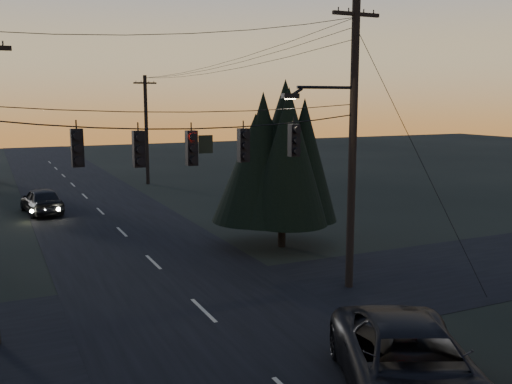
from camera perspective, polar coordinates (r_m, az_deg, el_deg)
name	(u,v)px	position (r m, az deg, el deg)	size (l,w,h in m)	color
main_road	(131,241)	(27.68, -12.39, -4.79)	(8.00, 120.00, 0.02)	black
cross_road	(203,311)	(18.47, -5.27, -11.73)	(60.00, 7.00, 0.02)	black
utility_pole_right	(349,287)	(20.87, 9.26, -9.35)	(5.00, 0.30, 10.00)	black
utility_pole_far_r	(148,184)	(46.15, -10.75, 0.80)	(1.80, 0.30, 8.50)	black
span_signal_assembly	(193,146)	(17.24, -6.28, 4.63)	(11.50, 0.44, 1.60)	black
evergreen_right	(282,151)	(25.36, 2.64, 4.15)	(4.56, 4.56, 7.56)	black
suv_near	(411,368)	(13.37, 15.22, -16.58)	(2.81, 6.10, 1.69)	black
sedan_oncoming_a	(42,201)	(35.59, -20.64, -0.83)	(1.83, 4.54, 1.55)	black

